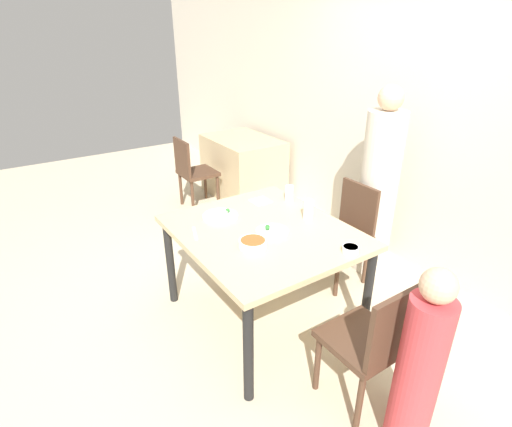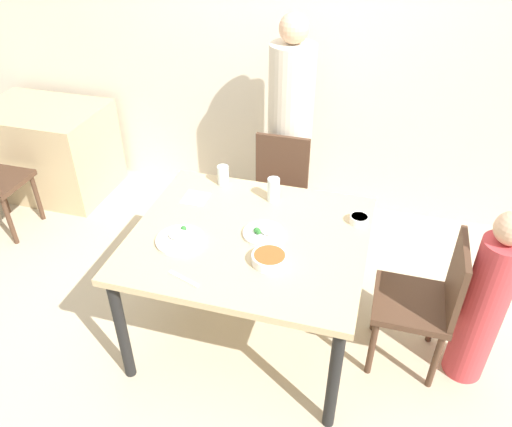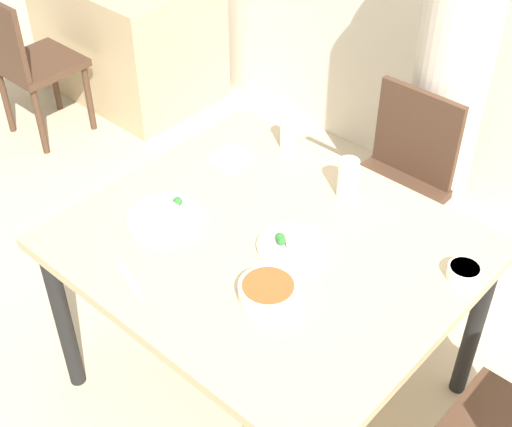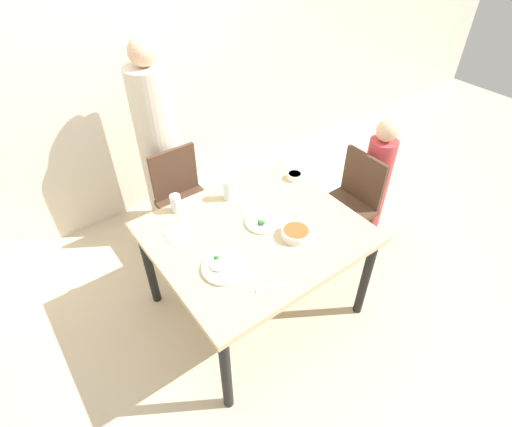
# 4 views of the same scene
# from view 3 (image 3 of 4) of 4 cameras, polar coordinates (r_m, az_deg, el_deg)

# --- Properties ---
(ground_plane) EXTENTS (10.00, 10.00, 0.00)m
(ground_plane) POSITION_cam_3_polar(r_m,az_deg,el_deg) (2.84, 0.86, -13.44)
(ground_plane) COLOR beige
(dining_table) EXTENTS (1.24, 1.08, 0.74)m
(dining_table) POSITION_cam_3_polar(r_m,az_deg,el_deg) (2.35, 1.01, -3.67)
(dining_table) COLOR tan
(dining_table) RESTS_ON ground_plane
(chair_adult_spot) EXTENTS (0.40, 0.40, 0.84)m
(chair_adult_spot) POSITION_cam_3_polar(r_m,az_deg,el_deg) (3.05, 11.10, 2.51)
(chair_adult_spot) COLOR #4C3323
(chair_adult_spot) RESTS_ON ground_plane
(person_adult) EXTENTS (0.32, 0.32, 1.60)m
(person_adult) POSITION_cam_3_polar(r_m,az_deg,el_deg) (3.16, 15.09, 9.23)
(person_adult) COLOR beige
(person_adult) RESTS_ON ground_plane
(bowl_curry) EXTENTS (0.18, 0.18, 0.05)m
(bowl_curry) POSITION_cam_3_polar(r_m,az_deg,el_deg) (2.10, 0.96, -6.19)
(bowl_curry) COLOR white
(bowl_curry) RESTS_ON dining_table
(plate_rice_adult) EXTENTS (0.22, 0.22, 0.05)m
(plate_rice_adult) POSITION_cam_3_polar(r_m,az_deg,el_deg) (2.26, 2.95, -2.53)
(plate_rice_adult) COLOR white
(plate_rice_adult) RESTS_ON dining_table
(plate_rice_child) EXTENTS (0.26, 0.26, 0.05)m
(plate_rice_child) POSITION_cam_3_polar(r_m,az_deg,el_deg) (2.39, -7.27, -0.18)
(plate_rice_child) COLOR white
(plate_rice_child) RESTS_ON dining_table
(bowl_rice_small) EXTENTS (0.10, 0.10, 0.04)m
(bowl_rice_small) POSITION_cam_3_polar(r_m,az_deg,el_deg) (2.24, 16.30, -4.51)
(bowl_rice_small) COLOR white
(bowl_rice_small) RESTS_ON dining_table
(glass_water_tall) EXTENTS (0.07, 0.07, 0.14)m
(glass_water_tall) POSITION_cam_3_polar(r_m,az_deg,el_deg) (2.45, 7.35, 2.82)
(glass_water_tall) COLOR silver
(glass_water_tall) RESTS_ON dining_table
(glass_water_short) EXTENTS (0.07, 0.07, 0.12)m
(glass_water_short) POSITION_cam_3_polar(r_m,az_deg,el_deg) (2.68, 2.66, 6.45)
(glass_water_short) COLOR silver
(glass_water_short) RESTS_ON dining_table
(napkin_folded) EXTENTS (0.14, 0.14, 0.01)m
(napkin_folded) POSITION_cam_3_polar(r_m,az_deg,el_deg) (2.65, -1.94, 4.46)
(napkin_folded) COLOR white
(napkin_folded) RESTS_ON dining_table
(fork_steel) EXTENTS (0.18, 0.08, 0.01)m
(fork_steel) POSITION_cam_3_polar(r_m,az_deg,el_deg) (2.20, -10.11, -5.17)
(fork_steel) COLOR silver
(fork_steel) RESTS_ON dining_table
(background_table) EXTENTS (0.99, 0.70, 0.74)m
(background_table) POSITION_cam_3_polar(r_m,az_deg,el_deg) (4.47, -10.16, 13.90)
(background_table) COLOR tan
(background_table) RESTS_ON ground_plane
(chair_background) EXTENTS (0.40, 0.40, 0.84)m
(chair_background) POSITION_cam_3_polar(r_m,az_deg,el_deg) (4.09, -17.77, 11.55)
(chair_background) COLOR #4C3323
(chair_background) RESTS_ON ground_plane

